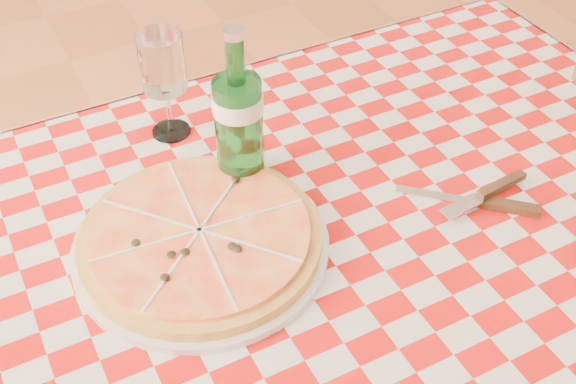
# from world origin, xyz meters

# --- Properties ---
(dining_table) EXTENTS (1.20, 0.80, 0.75)m
(dining_table) POSITION_xyz_m (0.00, 0.00, 0.66)
(dining_table) COLOR brown
(dining_table) RESTS_ON ground
(tablecloth) EXTENTS (1.30, 0.90, 0.01)m
(tablecloth) POSITION_xyz_m (0.00, 0.00, 0.75)
(tablecloth) COLOR #970B09
(tablecloth) RESTS_ON dining_table
(pizza_plate) EXTENTS (0.36, 0.36, 0.04)m
(pizza_plate) POSITION_xyz_m (-0.14, 0.07, 0.78)
(pizza_plate) COLOR #C48141
(pizza_plate) RESTS_ON tablecloth
(water_bottle) EXTENTS (0.08, 0.08, 0.25)m
(water_bottle) POSITION_xyz_m (-0.04, 0.17, 0.88)
(water_bottle) COLOR #186122
(water_bottle) RESTS_ON tablecloth
(wine_glass) EXTENTS (0.09, 0.09, 0.17)m
(wine_glass) POSITION_xyz_m (-0.09, 0.33, 0.84)
(wine_glass) COLOR white
(wine_glass) RESTS_ON tablecloth
(cutlery) EXTENTS (0.25, 0.23, 0.02)m
(cutlery) POSITION_xyz_m (0.24, -0.03, 0.77)
(cutlery) COLOR silver
(cutlery) RESTS_ON tablecloth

